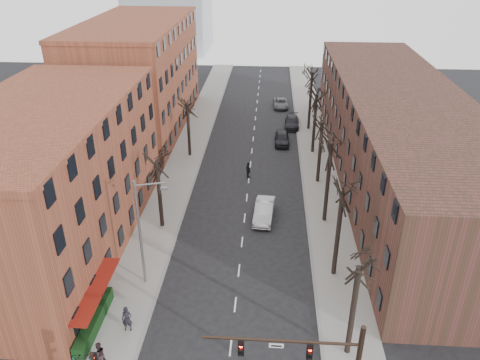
% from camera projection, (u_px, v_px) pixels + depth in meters
% --- Properties ---
extents(sidewalk_left, '(4.00, 90.00, 0.15)m').
position_uv_depth(sidewalk_left, '(188.00, 152.00, 58.79)').
color(sidewalk_left, gray).
rests_on(sidewalk_left, ground).
extents(sidewalk_right, '(4.00, 90.00, 0.15)m').
position_uv_depth(sidewalk_right, '(316.00, 155.00, 57.85)').
color(sidewalk_right, gray).
rests_on(sidewalk_right, ground).
extents(building_left_near, '(12.00, 26.00, 12.00)m').
position_uv_depth(building_left_near, '(49.00, 182.00, 38.82)').
color(building_left_near, brown).
rests_on(building_left_near, ground).
extents(building_left_far, '(12.00, 28.00, 14.00)m').
position_uv_depth(building_left_far, '(139.00, 77.00, 64.03)').
color(building_left_far, brown).
rests_on(building_left_far, ground).
extents(building_right, '(12.00, 50.00, 10.00)m').
position_uv_depth(building_right, '(397.00, 135.00, 50.68)').
color(building_right, '#502B25').
rests_on(building_right, ground).
extents(awning_left, '(1.20, 7.00, 0.15)m').
position_uv_depth(awning_left, '(102.00, 318.00, 33.24)').
color(awning_left, maroon).
rests_on(awning_left, ground).
extents(hedge, '(0.80, 6.00, 1.00)m').
position_uv_depth(hedge, '(94.00, 321.00, 32.06)').
color(hedge, black).
rests_on(hedge, sidewalk_left).
extents(tree_right_a, '(5.20, 5.20, 10.00)m').
position_uv_depth(tree_right_a, '(347.00, 353.00, 30.47)').
color(tree_right_a, black).
rests_on(tree_right_a, ground).
extents(tree_right_b, '(5.20, 5.20, 10.80)m').
position_uv_depth(tree_right_b, '(333.00, 274.00, 37.55)').
color(tree_right_b, black).
rests_on(tree_right_b, ground).
extents(tree_right_c, '(5.20, 5.20, 11.60)m').
position_uv_depth(tree_right_c, '(324.00, 221.00, 44.63)').
color(tree_right_c, black).
rests_on(tree_right_c, ground).
extents(tree_right_d, '(5.20, 5.20, 10.00)m').
position_uv_depth(tree_right_d, '(317.00, 182.00, 51.71)').
color(tree_right_d, black).
rests_on(tree_right_d, ground).
extents(tree_right_e, '(5.20, 5.20, 10.80)m').
position_uv_depth(tree_right_e, '(312.00, 152.00, 58.79)').
color(tree_right_e, black).
rests_on(tree_right_e, ground).
extents(tree_right_f, '(5.20, 5.20, 11.60)m').
position_uv_depth(tree_right_f, '(308.00, 129.00, 65.87)').
color(tree_right_f, black).
rests_on(tree_right_f, ground).
extents(tree_left_a, '(5.20, 5.20, 9.50)m').
position_uv_depth(tree_left_a, '(162.00, 226.00, 43.75)').
color(tree_left_a, black).
rests_on(tree_left_a, ground).
extents(tree_left_b, '(5.20, 5.20, 9.50)m').
position_uv_depth(tree_left_b, '(190.00, 156.00, 57.92)').
color(tree_left_b, black).
rests_on(tree_left_b, ground).
extents(streetlight, '(2.45, 0.22, 9.03)m').
position_uv_depth(streetlight, '(142.00, 229.00, 34.33)').
color(streetlight, slate).
rests_on(streetlight, ground).
extents(silver_sedan, '(2.10, 5.06, 1.63)m').
position_uv_depth(silver_sedan, '(264.00, 211.00, 44.69)').
color(silver_sedan, '#AFB1B7').
rests_on(silver_sedan, ground).
extents(parked_car_near, '(1.90, 4.61, 1.56)m').
position_uv_depth(parked_car_near, '(282.00, 138.00, 60.95)').
color(parked_car_near, black).
rests_on(parked_car_near, ground).
extents(parked_car_mid, '(2.20, 4.99, 1.42)m').
position_uv_depth(parked_car_mid, '(292.00, 122.00, 66.40)').
color(parked_car_mid, black).
rests_on(parked_car_mid, ground).
extents(parked_car_far, '(2.40, 4.82, 1.31)m').
position_uv_depth(parked_car_far, '(281.00, 103.00, 74.16)').
color(parked_car_far, slate).
rests_on(parked_car_far, ground).
extents(pedestrian_a, '(0.74, 0.52, 1.94)m').
position_uv_depth(pedestrian_a, '(127.00, 319.00, 31.62)').
color(pedestrian_a, black).
rests_on(pedestrian_a, sidewalk_left).
extents(pedestrian_b, '(1.08, 1.07, 1.77)m').
position_uv_depth(pedestrian_b, '(99.00, 354.00, 29.05)').
color(pedestrian_b, black).
rests_on(pedestrian_b, sidewalk_left).
extents(pedestrian_crossing, '(0.89, 1.21, 1.91)m').
position_uv_depth(pedestrian_crossing, '(248.00, 170.00, 52.18)').
color(pedestrian_crossing, black).
rests_on(pedestrian_crossing, ground).
extents(bicycle, '(1.68, 0.73, 0.86)m').
position_uv_depth(bicycle, '(84.00, 356.00, 29.48)').
color(bicycle, gray).
rests_on(bicycle, sidewalk_left).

